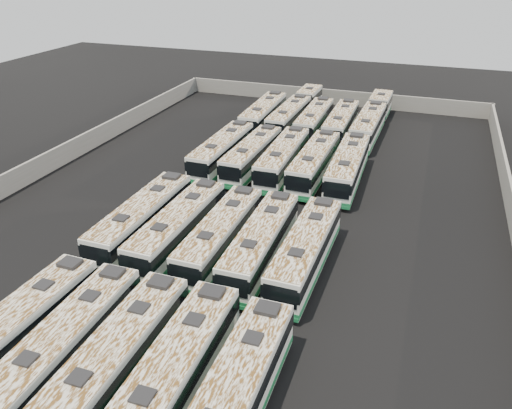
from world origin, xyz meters
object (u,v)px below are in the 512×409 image
(bus_front_center, at_px, (115,361))
(bus_back_right, at_px, (341,123))
(bus_back_far_right, at_px, (372,119))
(bus_midback_left, at_px, (252,155))
(bus_midback_far_right, at_px, (348,167))
(bus_front_far_right, at_px, (234,397))
(bus_front_left, at_px, (65,345))
(bus_back_far_left, at_px, (263,115))
(bus_midfront_right, at_px, (261,243))
(bus_midback_right, at_px, (314,163))
(bus_front_far_left, at_px, (16,332))
(bus_midback_far_left, at_px, (222,151))
(bus_midfront_far_right, at_px, (306,251))
(bus_midback_center, at_px, (283,159))
(bus_front_right, at_px, (173,377))
(bus_back_center, at_px, (314,121))
(bus_midfront_center, at_px, (221,235))
(bus_midfront_far_left, at_px, (142,219))
(bus_back_left, at_px, (296,111))
(bus_midfront_left, at_px, (178,228))

(bus_front_center, bearing_deg, bus_back_right, 84.98)
(bus_front_center, relative_size, bus_back_far_right, 0.65)
(bus_midback_left, distance_m, bus_midback_far_right, 10.06)
(bus_front_far_right, xyz_separation_m, bus_midback_left, (-10.05, 29.97, -0.03))
(bus_front_left, bearing_deg, bus_back_far_left, 93.13)
(bus_midfront_right, distance_m, bus_midback_left, 17.50)
(bus_midback_right, bearing_deg, bus_front_left, -101.85)
(bus_back_right, relative_size, bus_back_far_right, 0.64)
(bus_front_far_left, xyz_separation_m, bus_front_center, (6.63, -0.07, 0.04))
(bus_midfront_right, xyz_separation_m, bus_back_far_right, (3.52, 32.94, 0.02))
(bus_midback_far_left, distance_m, bus_midback_left, 3.33)
(bus_midback_right, xyz_separation_m, bus_midback_far_right, (3.40, -0.09, 0.04))
(bus_midfront_far_right, relative_size, bus_midback_center, 0.98)
(bus_back_right, bearing_deg, bus_front_left, -99.61)
(bus_midback_left, distance_m, bus_back_far_left, 13.86)
(bus_front_right, xyz_separation_m, bus_front_far_right, (3.39, -0.14, -0.04))
(bus_midfront_right, bearing_deg, bus_front_far_left, -127.01)
(bus_midfront_far_right, height_order, bus_midback_far_right, bus_midback_far_right)
(bus_front_far_left, bearing_deg, bus_midback_right, 72.76)
(bus_front_left, xyz_separation_m, bus_midback_left, (-0.05, 29.78, -0.01))
(bus_midback_far_right, bearing_deg, bus_back_far_right, 88.46)
(bus_back_far_left, bearing_deg, bus_midback_center, -64.85)
(bus_midback_far_right, relative_size, bus_back_far_left, 1.00)
(bus_front_right, relative_size, bus_midback_far_left, 1.02)
(bus_midback_center, distance_m, bus_back_far_right, 18.05)
(bus_front_far_right, xyz_separation_m, bus_back_far_left, (-13.37, 43.42, 0.05))
(bus_front_far_right, relative_size, bus_back_center, 1.01)
(bus_midfront_center, xyz_separation_m, bus_midback_far_left, (-6.72, 16.06, 0.04))
(bus_midfront_far_left, relative_size, bus_midfront_far_right, 1.03)
(bus_front_right, relative_size, bus_front_far_right, 1.03)
(bus_midback_far_left, xyz_separation_m, bus_midback_center, (6.69, 0.12, 0.01))
(bus_front_center, relative_size, bus_front_far_right, 1.01)
(bus_midfront_far_right, bearing_deg, bus_midback_far_left, 130.42)
(bus_midback_left, distance_m, bus_back_left, 16.86)
(bus_front_left, distance_m, bus_midback_left, 29.78)
(bus_front_center, height_order, bus_back_left, bus_front_center)
(bus_midfront_left, bearing_deg, bus_front_far_left, -102.72)
(bus_midfront_far_left, height_order, bus_back_center, bus_midfront_far_left)
(bus_midfront_center, distance_m, bus_midfront_far_right, 6.60)
(bus_front_far_right, bearing_deg, bus_midback_left, 108.26)
(bus_front_center, bearing_deg, bus_back_far_right, 81.15)
(bus_back_center, bearing_deg, bus_front_far_right, -82.08)
(bus_midback_far_right, xyz_separation_m, bus_back_left, (-9.99, 16.97, -0.08))
(bus_midfront_left, distance_m, bus_midfront_center, 3.50)
(bus_midback_center, bearing_deg, bus_front_far_right, -78.45)
(bus_front_far_left, distance_m, bus_midback_center, 30.58)
(bus_midback_left, relative_size, bus_midback_right, 0.98)
(bus_front_center, xyz_separation_m, bus_midfront_far_left, (-6.74, 13.84, 0.02))
(bus_front_far_right, distance_m, bus_back_right, 43.65)
(bus_midback_far_right, xyz_separation_m, bus_back_far_right, (0.07, 16.85, -0.05))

